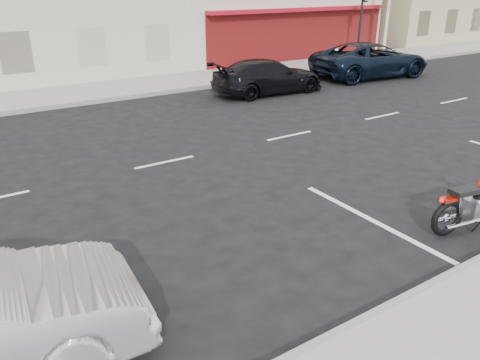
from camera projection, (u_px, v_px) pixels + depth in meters
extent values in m
plane|color=black|center=(232.00, 148.00, 12.73)|extent=(120.00, 120.00, 0.00)
cylinder|color=black|center=(360.00, 30.00, 25.31)|extent=(0.12, 0.12, 3.20)
cylinder|color=beige|center=(336.00, 56.00, 25.14)|extent=(0.20, 0.20, 0.60)
sphere|color=beige|center=(337.00, 50.00, 25.01)|extent=(0.20, 0.20, 0.20)
torus|color=black|center=(478.00, 211.00, 8.52)|extent=(0.70, 0.23, 0.69)
imported|color=black|center=(371.00, 60.00, 21.83)|extent=(5.98, 3.25, 1.59)
imported|color=black|center=(268.00, 76.00, 18.67)|extent=(4.75, 2.13, 1.35)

